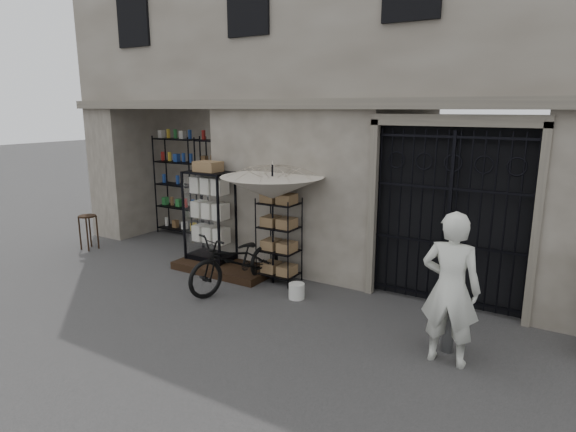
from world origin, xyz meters
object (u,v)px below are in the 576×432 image
Objects in this scene: white_bucket at (297,291)px; shopkeeper at (445,361)px; steel_bollard at (449,321)px; wire_rack at (279,241)px; display_cabinet at (210,220)px; wooden_stool at (89,231)px; market_umbrella at (272,182)px; bicycle at (238,288)px.

shopkeeper is (2.69, -0.80, -0.13)m from white_bucket.
shopkeeper is at bearing -80.57° from steel_bollard.
wire_rack reaches higher than steel_bollard.
display_cabinet is 7.12× the size of white_bucket.
display_cabinet is 1.23× the size of wire_rack.
white_bucket is (0.71, -0.55, -0.64)m from wire_rack.
wire_rack is at bearing 6.09° from wooden_stool.
market_umbrella is at bearing 4.67° from wooden_stool.
wire_rack is 3.74m from shopkeeper.
market_umbrella is 3.82m from steel_bollard.
white_bucket is at bearing -17.94° from shopkeeper.
market_umbrella reaches higher than bicycle.
steel_bollard is (3.79, -0.36, 0.44)m from bicycle.
display_cabinet is at bearing 167.67° from steel_bollard.
wire_rack is at bearing 142.02° from white_bucket.
bicycle is at bearing -10.85° from shopkeeper.
market_umbrella reaches higher than wire_rack.
steel_bollard reaches higher than wooden_stool.
wire_rack reaches higher than white_bucket.
white_bucket is at bearing -27.87° from display_cabinet.
display_cabinet is at bearing 175.89° from wire_rack.
bicycle reaches higher than steel_bollard.
white_bucket is 2.71m from steel_bollard.
wire_rack is 5.79× the size of white_bucket.
steel_bollard is at bearing -3.85° from wooden_stool.
bicycle is 2.29× the size of steel_bollard.
white_bucket is 0.14× the size of shopkeeper.
steel_bollard is at bearing -26.46° from display_cabinet.
steel_bollard is at bearing -11.04° from white_bucket.
bicycle is (-1.15, -0.16, -0.13)m from white_bucket.
display_cabinet is at bearing 163.50° from bicycle.
shopkeeper is (5.08, -1.39, -0.96)m from display_cabinet.
shopkeeper is at bearing -29.40° from display_cabinet.
display_cabinet is at bearing 174.51° from market_umbrella.
steel_bollard is at bearing -20.76° from wire_rack.
market_umbrella is 9.64× the size of white_bucket.
white_bucket is 0.31× the size of steel_bollard.
wire_rack is at bearing -15.17° from display_cabinet.
white_bucket is 0.34× the size of wooden_stool.
shopkeeper is at bearing -19.61° from market_umbrella.
wire_rack is 0.60× the size of market_umbrella.
wooden_stool is (-3.17, -0.55, -0.54)m from display_cabinet.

